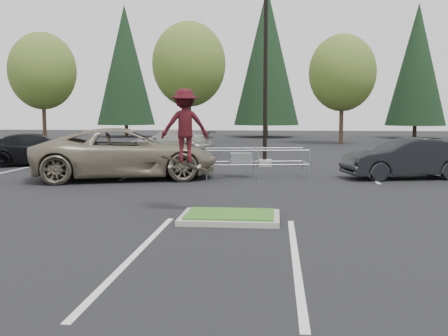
# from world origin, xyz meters

# --- Properties ---
(ground) EXTENTS (120.00, 120.00, 0.00)m
(ground) POSITION_xyz_m (0.00, 0.00, 0.00)
(ground) COLOR black
(ground) RESTS_ON ground
(grass_median) EXTENTS (2.20, 1.60, 0.16)m
(grass_median) POSITION_xyz_m (0.00, 0.00, 0.08)
(grass_median) COLOR gray
(grass_median) RESTS_ON ground
(stall_lines) EXTENTS (22.62, 17.60, 0.01)m
(stall_lines) POSITION_xyz_m (-1.35, 6.02, 0.00)
(stall_lines) COLOR silver
(stall_lines) RESTS_ON ground
(light_pole) EXTENTS (0.70, 0.60, 10.12)m
(light_pole) POSITION_xyz_m (0.50, 12.00, 4.56)
(light_pole) COLOR gray
(light_pole) RESTS_ON ground
(decid_a) EXTENTS (5.44, 5.44, 8.91)m
(decid_a) POSITION_xyz_m (-18.01, 30.03, 5.58)
(decid_a) COLOR #38281C
(decid_a) RESTS_ON ground
(decid_b) EXTENTS (5.89, 5.89, 9.64)m
(decid_b) POSITION_xyz_m (-6.01, 30.53, 6.04)
(decid_b) COLOR #38281C
(decid_b) RESTS_ON ground
(decid_c) EXTENTS (5.12, 5.12, 8.38)m
(decid_c) POSITION_xyz_m (5.99, 29.83, 5.25)
(decid_c) COLOR #38281C
(decid_c) RESTS_ON ground
(conif_a) EXTENTS (5.72, 5.72, 13.00)m
(conif_a) POSITION_xyz_m (-14.00, 40.00, 7.10)
(conif_a) COLOR #38281C
(conif_a) RESTS_ON ground
(conif_b) EXTENTS (6.38, 6.38, 14.50)m
(conif_b) POSITION_xyz_m (0.00, 40.50, 7.85)
(conif_b) COLOR #38281C
(conif_b) RESTS_ON ground
(conif_c) EXTENTS (5.50, 5.50, 12.50)m
(conif_c) POSITION_xyz_m (14.00, 39.50, 6.85)
(conif_c) COLOR #38281C
(conif_c) RESTS_ON ground
(cart_corral) EXTENTS (3.99, 1.97, 1.08)m
(cart_corral) POSITION_xyz_m (-0.15, 7.93, 0.68)
(cart_corral) COLOR #94989D
(cart_corral) RESTS_ON ground
(skateboarder) EXTENTS (1.27, 0.94, 2.01)m
(skateboarder) POSITION_xyz_m (-1.20, 1.00, 2.08)
(skateboarder) COLOR black
(skateboarder) RESTS_ON ground
(car_l_tan) EXTENTS (7.24, 4.85, 1.84)m
(car_l_tan) POSITION_xyz_m (-4.50, 7.00, 0.92)
(car_l_tan) COLOR #79705C
(car_l_tan) RESTS_ON ground
(car_l_black) EXTENTS (5.38, 3.73, 1.45)m
(car_l_black) POSITION_xyz_m (-10.00, 11.50, 0.72)
(car_l_black) COLOR black
(car_l_black) RESTS_ON ground
(car_r_charc) EXTENTS (4.73, 2.56, 1.48)m
(car_r_charc) POSITION_xyz_m (5.72, 8.07, 0.74)
(car_r_charc) COLOR black
(car_r_charc) RESTS_ON ground
(car_far_silver) EXTENTS (5.29, 2.83, 1.46)m
(car_far_silver) POSITION_xyz_m (-5.00, 18.00, 0.73)
(car_far_silver) COLOR #A6A5A1
(car_far_silver) RESTS_ON ground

